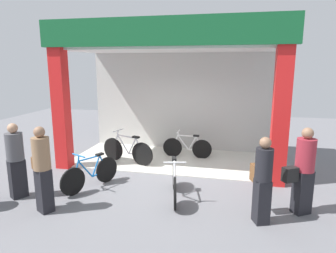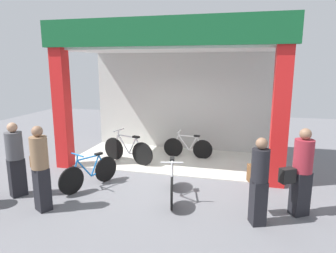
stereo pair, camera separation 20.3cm
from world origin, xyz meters
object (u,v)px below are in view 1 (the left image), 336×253
bicycle_parked_0 (91,174)px  pedestrian_0 (42,169)px  bicycle_inside_1 (127,150)px  pedestrian_2 (262,180)px  pedestrian_1 (16,160)px  bicycle_inside_0 (187,147)px  bicycle_parked_1 (174,182)px  pedestrian_3 (303,170)px

bicycle_parked_0 → pedestrian_0: bearing=-106.3°
bicycle_inside_1 → pedestrian_2: (3.52, -2.63, 0.43)m
pedestrian_1 → pedestrian_0: bearing=-25.1°
bicycle_parked_0 → pedestrian_1: (-1.30, -0.78, 0.49)m
bicycle_inside_0 → bicycle_parked_1: bearing=-86.2°
bicycle_parked_1 → pedestrian_2: (1.73, -0.64, 0.45)m
pedestrian_2 → pedestrian_1: bearing=-179.3°
pedestrian_0 → pedestrian_2: (4.07, 0.50, -0.06)m
bicycle_inside_0 → bicycle_parked_1: size_ratio=0.92×
bicycle_parked_1 → pedestrian_1: pedestrian_1 is taller
bicycle_inside_0 → pedestrian_1: pedestrian_1 is taller
bicycle_parked_1 → pedestrian_2: size_ratio=1.02×
bicycle_inside_1 → pedestrian_3: 4.81m
pedestrian_0 → pedestrian_1: bearing=154.9°
bicycle_parked_1 → bicycle_inside_0: bearing=93.8°
bicycle_inside_1 → pedestrian_3: size_ratio=0.99×
bicycle_inside_0 → bicycle_inside_1: size_ratio=0.90×
bicycle_inside_1 → bicycle_parked_1: bicycle_inside_1 is taller
bicycle_inside_0 → pedestrian_3: size_ratio=0.89×
bicycle_inside_1 → pedestrian_0: pedestrian_0 is taller
pedestrian_1 → pedestrian_3: bearing=5.7°
pedestrian_0 → pedestrian_3: pedestrian_0 is taller
bicycle_parked_1 → pedestrian_2: bearing=-20.5°
bicycle_inside_0 → bicycle_parked_1: bicycle_parked_1 is taller
bicycle_inside_1 → bicycle_parked_0: bearing=-95.6°
pedestrian_2 → pedestrian_3: bearing=33.6°
pedestrian_0 → pedestrian_2: 4.10m
bicycle_parked_0 → pedestrian_0: (-0.36, -1.22, 0.52)m
bicycle_inside_1 → pedestrian_3: bearing=-26.2°
bicycle_inside_1 → pedestrian_1: (-1.49, -2.69, 0.46)m
bicycle_parked_0 → pedestrian_3: size_ratio=0.87×
bicycle_inside_0 → bicycle_parked_0: size_ratio=1.03×
pedestrian_3 → bicycle_parked_1: bearing=177.0°
bicycle_inside_1 → bicycle_parked_1: bearing=-47.9°
pedestrian_0 → pedestrian_3: bearing=11.9°
bicycle_inside_0 → pedestrian_3: 4.07m
bicycle_parked_1 → pedestrian_3: bearing=-3.0°
pedestrian_2 → bicycle_inside_1: bearing=143.3°
bicycle_inside_0 → bicycle_parked_0: 3.32m
bicycle_inside_1 → pedestrian_2: 4.42m
pedestrian_2 → bicycle_parked_1: bearing=159.5°
bicycle_parked_0 → bicycle_parked_1: bearing=-2.2°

